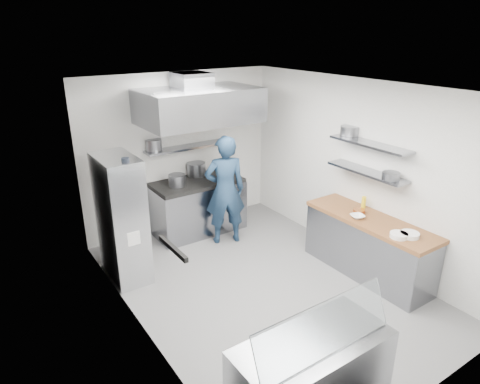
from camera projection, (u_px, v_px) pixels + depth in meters
floor at (263, 285)px, 6.19m from camera, size 5.00×5.00×0.00m
ceiling at (268, 88)px, 5.18m from camera, size 5.00×5.00×0.00m
wall_back at (180, 152)px, 7.61m from camera, size 3.60×2.80×0.02m
wall_front at (438, 282)px, 3.75m from camera, size 3.60×2.80×0.02m
wall_left at (136, 228)px, 4.74m from camera, size 2.80×5.00×0.02m
wall_right at (358, 171)px, 6.62m from camera, size 2.80×5.00×0.02m
gas_range at (198, 207)px, 7.70m from camera, size 1.60×0.80×0.90m
cooktop at (197, 182)px, 7.53m from camera, size 1.57×0.78×0.06m
stock_pot_left at (177, 180)px, 7.24m from camera, size 0.29×0.29×0.20m
stock_pot_mid at (196, 169)px, 7.75m from camera, size 0.34×0.34×0.24m
over_range_shelf at (189, 147)px, 7.50m from camera, size 1.60×0.30×0.04m
shelf_pot_a at (154, 145)px, 7.21m from camera, size 0.27×0.27×0.18m
extractor_hood at (199, 106)px, 6.90m from camera, size 1.90×1.15×0.55m
hood_duct at (192, 80)px, 6.93m from camera, size 0.55×0.55×0.24m
red_firebox at (112, 164)px, 6.91m from camera, size 0.22×0.10×0.26m
chef at (225, 190)px, 7.14m from camera, size 0.80×0.65×1.88m
wire_rack at (121, 219)px, 6.11m from camera, size 0.50×0.90×1.85m
rack_bin_a at (131, 236)px, 5.88m from camera, size 0.17×0.22×0.19m
rack_bin_b at (120, 195)px, 5.95m from camera, size 0.13×0.17×0.15m
rack_jar at (126, 165)px, 5.61m from camera, size 0.10×0.10×0.18m
knife_strip at (173, 248)px, 4.01m from camera, size 0.04×0.55×0.05m
prep_counter_base at (368, 248)px, 6.35m from camera, size 0.62×2.00×0.84m
prep_counter_top at (371, 221)px, 6.18m from camera, size 0.65×2.04×0.06m
plate_stack_a at (410, 235)px, 5.63m from camera, size 0.25×0.25×0.06m
plate_stack_b at (399, 235)px, 5.61m from camera, size 0.23×0.23×0.06m
copper_pan at (359, 211)px, 6.35m from camera, size 0.17×0.17×0.06m
squeeze_bottle at (364, 202)px, 6.52m from camera, size 0.07×0.07×0.18m
mixing_bowl at (357, 216)px, 6.19m from camera, size 0.25×0.25×0.05m
wall_shelf_lower at (367, 172)px, 6.27m from camera, size 0.30×1.30×0.04m
wall_shelf_upper at (370, 144)px, 6.12m from camera, size 0.30×1.30×0.04m
shelf_pot_c at (391, 176)px, 5.90m from camera, size 0.24×0.24×0.10m
shelf_pot_d at (350, 131)px, 6.52m from camera, size 0.29×0.29×0.14m
display_case at (311, 378)px, 3.99m from camera, size 1.50×0.70×0.85m
display_glass at (325, 329)px, 3.66m from camera, size 1.47×0.19×0.42m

